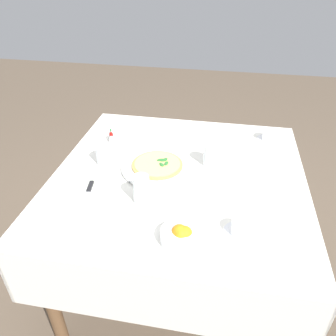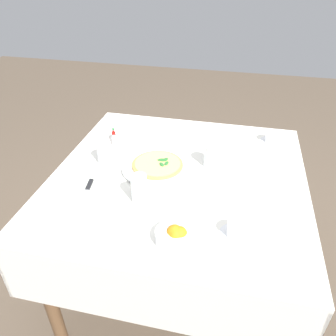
% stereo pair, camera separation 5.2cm
% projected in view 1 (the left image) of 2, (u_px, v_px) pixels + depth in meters
% --- Properties ---
extents(ground_plane, '(8.00, 8.00, 0.00)m').
position_uv_depth(ground_plane, '(177.00, 277.00, 1.96)').
color(ground_plane, brown).
extents(dining_table, '(1.16, 1.16, 0.75)m').
position_uv_depth(dining_table, '(178.00, 196.00, 1.61)').
color(dining_table, white).
rests_on(dining_table, ground_plane).
extents(pizza_plate, '(0.34, 0.34, 0.02)m').
position_uv_depth(pizza_plate, '(157.00, 167.00, 1.57)').
color(pizza_plate, white).
rests_on(pizza_plate, dining_table).
extents(pizza, '(0.24, 0.24, 0.02)m').
position_uv_depth(pizza, '(157.00, 164.00, 1.56)').
color(pizza, tan).
rests_on(pizza, pizza_plate).
extents(coffee_cup_center_back, '(0.13, 0.13, 0.06)m').
position_uv_depth(coffee_cup_center_back, '(241.00, 228.00, 1.20)').
color(coffee_cup_center_back, white).
rests_on(coffee_cup_center_back, dining_table).
extents(coffee_cup_left_edge, '(0.13, 0.13, 0.06)m').
position_uv_depth(coffee_cup_left_edge, '(269.00, 136.00, 1.79)').
color(coffee_cup_left_edge, white).
rests_on(coffee_cup_left_edge, dining_table).
extents(water_glass_far_right, '(0.07, 0.07, 0.13)m').
position_uv_depth(water_glass_far_right, '(141.00, 190.00, 1.34)').
color(water_glass_far_right, white).
rests_on(water_glass_far_right, dining_table).
extents(water_glass_near_left, '(0.07, 0.07, 0.11)m').
position_uv_depth(water_glass_near_left, '(211.00, 156.00, 1.58)').
color(water_glass_near_left, white).
rests_on(water_glass_near_left, dining_table).
extents(water_glass_right_edge, '(0.07, 0.07, 0.11)m').
position_uv_depth(water_glass_right_edge, '(104.00, 155.00, 1.59)').
color(water_glass_right_edge, white).
rests_on(water_glass_right_edge, dining_table).
extents(napkin_folded, '(0.25, 0.18, 0.02)m').
position_uv_depth(napkin_folded, '(88.00, 196.00, 1.39)').
color(napkin_folded, white).
rests_on(napkin_folded, dining_table).
extents(dinner_knife, '(0.20, 0.05, 0.01)m').
position_uv_depth(dinner_knife, '(88.00, 194.00, 1.38)').
color(dinner_knife, silver).
rests_on(dinner_knife, napkin_folded).
extents(citrus_bowl, '(0.15, 0.15, 0.07)m').
position_uv_depth(citrus_bowl, '(181.00, 235.00, 1.18)').
color(citrus_bowl, white).
rests_on(citrus_bowl, dining_table).
extents(hot_sauce_bottle, '(0.02, 0.02, 0.08)m').
position_uv_depth(hot_sauce_bottle, '(111.00, 137.00, 1.77)').
color(hot_sauce_bottle, '#B7140F').
rests_on(hot_sauce_bottle, dining_table).
extents(salt_shaker, '(0.03, 0.03, 0.06)m').
position_uv_depth(salt_shaker, '(112.00, 141.00, 1.75)').
color(salt_shaker, white).
rests_on(salt_shaker, dining_table).
extents(pepper_shaker, '(0.03, 0.03, 0.06)m').
position_uv_depth(pepper_shaker, '(111.00, 136.00, 1.80)').
color(pepper_shaker, white).
rests_on(pepper_shaker, dining_table).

